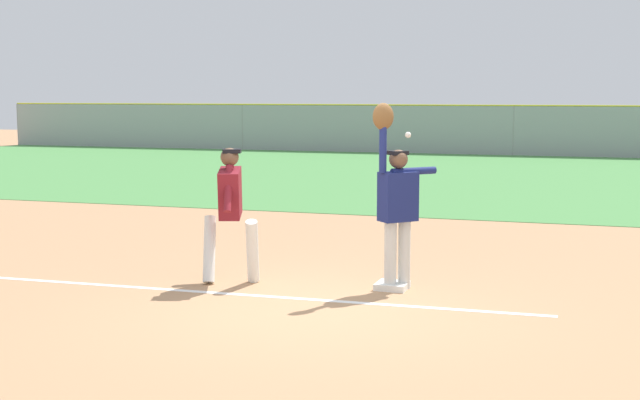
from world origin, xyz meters
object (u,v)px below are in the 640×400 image
(parked_car_silver, at_px, (316,131))
(baseball, at_px, (408,135))
(first_base, at_px, (392,286))
(runner, at_px, (230,205))
(parked_car_tan, at_px, (439,132))
(fielder, at_px, (397,199))
(parked_car_black, at_px, (589,134))

(parked_car_silver, bearing_deg, baseball, -66.31)
(first_base, xyz_separation_m, runner, (-2.02, -0.29, 0.96))
(parked_car_tan, bearing_deg, first_base, -79.36)
(fielder, xyz_separation_m, parked_car_silver, (-9.94, 27.81, -0.45))
(first_base, bearing_deg, fielder, -12.48)
(fielder, distance_m, runner, 2.09)
(fielder, height_order, parked_car_tan, fielder)
(runner, relative_size, parked_car_tan, 0.39)
(first_base, relative_size, parked_car_silver, 0.08)
(first_base, xyz_separation_m, parked_car_tan, (-4.28, 28.47, 0.63))
(first_base, bearing_deg, parked_car_tan, 98.55)
(runner, distance_m, parked_car_tan, 28.86)
(baseball, xyz_separation_m, parked_car_silver, (-10.01, 27.54, -1.21))
(baseball, bearing_deg, first_base, -115.42)
(fielder, bearing_deg, parked_car_tan, -35.85)
(parked_car_tan, distance_m, parked_car_black, 6.48)
(fielder, relative_size, runner, 1.33)
(first_base, relative_size, runner, 0.22)
(baseball, relative_size, parked_car_tan, 0.02)
(first_base, bearing_deg, parked_car_silver, 109.58)
(runner, bearing_deg, parked_car_tan, 76.70)
(runner, xyz_separation_m, parked_car_tan, (-2.26, 28.77, -0.32))
(first_base, distance_m, baseball, 1.87)
(fielder, xyz_separation_m, parked_car_tan, (-4.33, 28.48, -0.45))
(parked_car_silver, bearing_deg, first_base, -66.70)
(parked_car_tan, relative_size, parked_car_black, 0.99)
(parked_car_silver, bearing_deg, fielder, -66.63)
(fielder, distance_m, parked_car_tan, 28.81)
(first_base, distance_m, runner, 2.26)
(first_base, distance_m, parked_car_black, 28.54)
(first_base, bearing_deg, baseball, 64.58)
(parked_car_black, bearing_deg, runner, -101.52)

